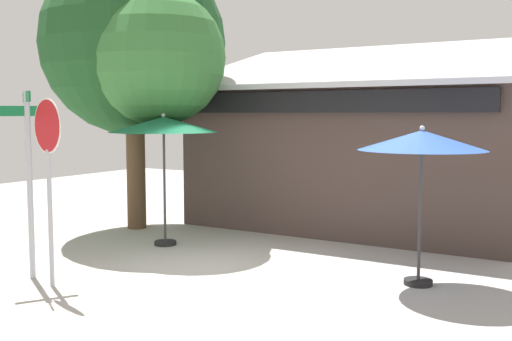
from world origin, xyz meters
The scene contains 7 objects.
ground_plane centered at (0.00, 0.00, -0.05)m, with size 28.00×28.00×0.10m, color #ADA8A0.
cafe_building centered at (0.75, 5.18, 1.72)m, with size 7.84×4.78×4.46m.
street_sign_post centered at (-2.10, -1.94, 1.84)m, with size 0.80×0.75×3.00m.
stop_sign centered at (-1.45, -2.10, 2.03)m, with size 0.81×0.21×2.87m.
patio_umbrella_forest_green_left centered at (-1.83, 1.06, 2.40)m, with size 2.18×2.18×2.65m.
patio_umbrella_royal_blue_center centered at (3.35, 0.86, 2.20)m, with size 1.94×1.94×2.46m.
shade_tree centered at (-3.28, 2.03, 4.11)m, with size 4.64×4.16×6.31m.
Camera 1 is at (5.78, -8.17, 2.63)m, focal length 41.73 mm.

